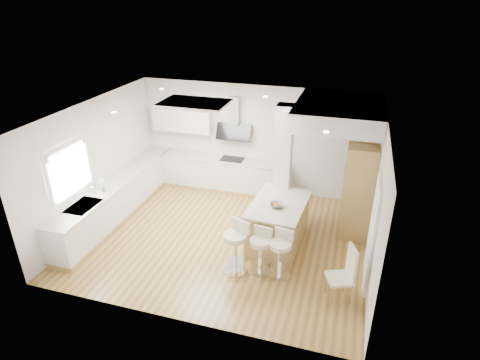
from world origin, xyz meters
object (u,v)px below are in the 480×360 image
(bar_stool_b, at_px, (261,249))
(dining_chair, at_px, (345,272))
(peninsula, at_px, (278,223))
(bar_stool_a, at_px, (236,244))
(bar_stool_c, at_px, (281,252))

(bar_stool_b, relative_size, dining_chair, 0.87)
(peninsula, height_order, bar_stool_b, peninsula)
(bar_stool_a, xyz_separation_m, dining_chair, (2.02, -0.21, -0.02))
(bar_stool_b, bearing_deg, bar_stool_c, 6.10)
(bar_stool_a, bearing_deg, dining_chair, 14.62)
(bar_stool_c, bearing_deg, bar_stool_a, -162.03)
(peninsula, distance_m, bar_stool_b, 1.03)
(dining_chair, bearing_deg, bar_stool_b, 146.98)
(bar_stool_a, height_order, bar_stool_c, bar_stool_a)
(dining_chair, bearing_deg, bar_stool_c, 144.02)
(peninsula, bearing_deg, dining_chair, -38.51)
(peninsula, xyz_separation_m, bar_stool_a, (-0.58, -1.11, 0.10))
(bar_stool_a, xyz_separation_m, bar_stool_b, (0.46, 0.09, -0.07))
(peninsula, bearing_deg, bar_stool_a, -113.41)
(bar_stool_a, xyz_separation_m, bar_stool_c, (0.84, 0.08, -0.05))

